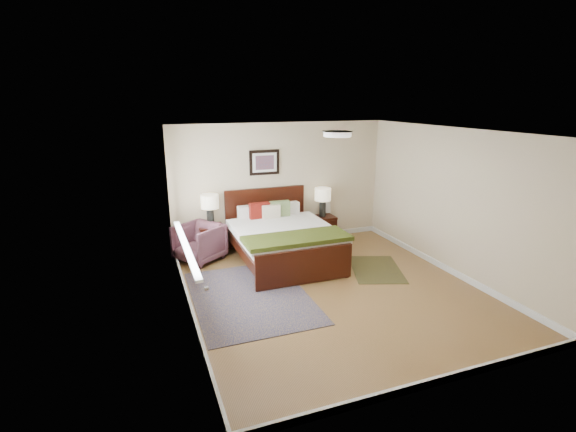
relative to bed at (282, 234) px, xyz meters
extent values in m
plane|color=#8F5F37|center=(0.35, -1.42, -0.54)|extent=(5.00, 5.00, 0.00)
cube|color=#C4AD8E|center=(0.35, 1.08, 0.71)|extent=(4.50, 0.04, 2.50)
cube|color=#C4AD8E|center=(0.35, -3.92, 0.71)|extent=(4.50, 0.04, 2.50)
cube|color=#C4AD8E|center=(-1.90, -1.42, 0.71)|extent=(0.04, 5.00, 2.50)
cube|color=#C4AD8E|center=(2.60, -1.42, 0.71)|extent=(0.04, 5.00, 2.50)
cube|color=white|center=(0.35, -1.42, 1.96)|extent=(4.50, 5.00, 0.02)
cube|color=silver|center=(-1.88, -0.72, 0.86)|extent=(0.02, 2.72, 1.32)
cube|color=silver|center=(-1.86, -0.72, 0.86)|extent=(0.01, 2.60, 1.20)
cube|color=silver|center=(-1.83, -0.72, 0.23)|extent=(0.10, 2.72, 0.04)
cube|color=silver|center=(-1.88, -3.17, 0.55)|extent=(0.01, 1.00, 2.18)
cube|color=brown|center=(-1.87, -3.17, 0.51)|extent=(0.01, 0.90, 2.10)
cylinder|color=#999999|center=(-1.85, -2.79, 0.46)|extent=(0.04, 0.04, 0.04)
cylinder|color=white|center=(0.35, -1.42, 1.92)|extent=(0.40, 0.40, 0.07)
cylinder|color=beige|center=(0.35, -1.42, 1.95)|extent=(0.44, 0.44, 0.01)
cube|color=#321107|center=(0.00, 1.04, 0.07)|extent=(1.69, 0.06, 1.18)
cube|color=#321107|center=(0.00, -1.09, -0.23)|extent=(1.69, 0.06, 0.59)
cube|color=#321107|center=(-0.80, -0.03, -0.21)|extent=(0.06, 2.11, 0.19)
cube|color=#321107|center=(0.80, -0.03, -0.21)|extent=(0.06, 2.11, 0.19)
cube|color=silver|center=(0.00, -0.03, -0.07)|extent=(1.59, 2.09, 0.23)
cube|color=silver|center=(0.00, -0.13, 0.09)|extent=(1.77, 1.86, 0.11)
cube|color=#404113|center=(0.00, -0.73, 0.14)|extent=(1.81, 0.70, 0.07)
cube|color=silver|center=(-0.37, 0.80, 0.24)|extent=(0.53, 0.18, 0.27)
cube|color=silver|center=(0.37, 0.80, 0.24)|extent=(0.53, 0.18, 0.27)
cube|color=#63110B|center=(-0.23, 0.68, 0.28)|extent=(0.41, 0.17, 0.34)
cube|color=olive|center=(0.19, 0.68, 0.28)|extent=(0.41, 0.16, 0.34)
cube|color=beige|center=(-0.02, 0.60, 0.26)|extent=(0.36, 0.13, 0.30)
cube|color=black|center=(0.00, 1.06, 1.18)|extent=(0.62, 0.03, 0.50)
cube|color=silver|center=(0.00, 1.04, 1.18)|extent=(0.50, 0.01, 0.38)
cube|color=#A52D23|center=(0.00, 1.03, 1.18)|extent=(0.38, 0.01, 0.28)
cube|color=#321107|center=(-1.17, 0.85, 0.01)|extent=(0.49, 0.44, 0.05)
cube|color=#321107|center=(-1.38, 0.66, -0.28)|extent=(0.05, 0.05, 0.53)
cube|color=#321107|center=(-0.95, 0.66, -0.28)|extent=(0.05, 0.05, 0.53)
cube|color=#321107|center=(-1.38, 1.04, -0.28)|extent=(0.05, 0.05, 0.53)
cube|color=#321107|center=(-0.95, 1.04, -0.28)|extent=(0.05, 0.05, 0.53)
cube|color=#321107|center=(-1.17, 0.65, -0.09)|extent=(0.43, 0.03, 0.14)
cube|color=#321107|center=(1.21, 0.85, -0.04)|extent=(0.53, 0.40, 0.05)
cube|color=#321107|center=(0.97, 0.68, -0.30)|extent=(0.05, 0.05, 0.48)
cube|color=#321107|center=(1.45, 0.68, -0.30)|extent=(0.05, 0.05, 0.48)
cube|color=#321107|center=(0.97, 1.02, -0.30)|extent=(0.05, 0.05, 0.48)
cube|color=#321107|center=(1.45, 1.02, -0.30)|extent=(0.05, 0.05, 0.48)
cube|color=#321107|center=(1.21, 0.67, -0.14)|extent=(0.47, 0.03, 0.14)
cube|color=#321107|center=(1.21, 0.85, -0.40)|extent=(0.47, 0.34, 0.03)
cube|color=black|center=(1.21, 0.85, -0.37)|extent=(0.20, 0.25, 0.03)
cube|color=black|center=(1.21, 0.85, -0.34)|extent=(0.20, 0.25, 0.03)
cube|color=black|center=(1.21, 0.85, -0.30)|extent=(0.20, 0.25, 0.03)
cylinder|color=black|center=(-1.17, 0.85, 0.20)|extent=(0.14, 0.14, 0.32)
cylinder|color=black|center=(-1.17, 0.85, 0.38)|extent=(0.02, 0.02, 0.06)
cylinder|color=beige|center=(-1.17, 0.85, 0.52)|extent=(0.34, 0.34, 0.26)
cylinder|color=black|center=(1.21, 0.85, 0.15)|extent=(0.14, 0.14, 0.32)
cylinder|color=black|center=(1.21, 0.85, 0.33)|extent=(0.02, 0.02, 0.06)
cylinder|color=beige|center=(1.21, 0.85, 0.47)|extent=(0.34, 0.34, 0.26)
imported|color=brown|center=(-1.45, 0.58, -0.19)|extent=(1.07, 1.06, 0.71)
cube|color=#0C113F|center=(-0.96, -1.21, -0.54)|extent=(1.73, 2.43, 0.01)
cube|color=black|center=(1.45, -0.96, -0.54)|extent=(1.22, 1.47, 0.01)
camera|label=1|loc=(-2.45, -6.91, 2.42)|focal=26.00mm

